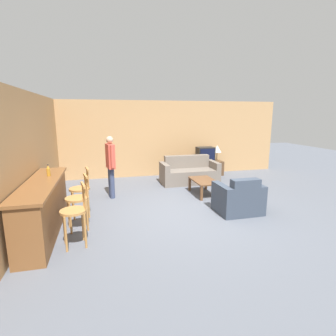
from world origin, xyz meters
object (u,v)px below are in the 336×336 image
(bar_chair_near, at_px, (75,214))
(table_lamp, at_px, (217,149))
(tv, at_px, (205,154))
(person_by_window, at_px, (111,163))
(bar_chair_far, at_px, (80,191))
(couch_far, at_px, (189,173))
(tv_unit, at_px, (205,168))
(armchair_near, at_px, (239,199))
(coffee_table, at_px, (204,182))
(bottle, at_px, (48,171))
(bar_chair_mid, at_px, (78,201))

(bar_chair_near, height_order, table_lamp, table_lamp)
(tv, relative_size, person_by_window, 0.37)
(bar_chair_far, bearing_deg, couch_far, 34.03)
(couch_far, bearing_deg, tv_unit, 44.02)
(armchair_near, relative_size, person_by_window, 0.58)
(armchair_near, height_order, coffee_table, armchair_near)
(bar_chair_far, bearing_deg, bottle, -157.04)
(bar_chair_far, distance_m, coffee_table, 3.22)
(couch_far, xyz_separation_m, coffee_table, (-0.02, -1.31, 0.04))
(bar_chair_near, relative_size, table_lamp, 1.87)
(bar_chair_far, bearing_deg, tv, 36.45)
(armchair_near, relative_size, tv_unit, 0.76)
(tv, distance_m, bottle, 5.57)
(armchair_near, xyz_separation_m, tv_unit, (0.66, 3.59, -0.06))
(tv_unit, height_order, tv, tv)
(couch_far, xyz_separation_m, armchair_near, (0.22, -2.74, 0.00))
(coffee_table, xyz_separation_m, tv, (0.90, 2.16, 0.41))
(tv_unit, height_order, person_by_window, person_by_window)
(bar_chair_far, distance_m, table_lamp, 5.37)
(couch_far, bearing_deg, bottle, -147.45)
(tv_unit, bearing_deg, armchair_near, -100.48)
(bar_chair_far, relative_size, table_lamp, 1.87)
(couch_far, height_order, tv_unit, couch_far)
(bar_chair_near, bearing_deg, bar_chair_far, 90.00)
(bottle, bearing_deg, armchair_near, -5.82)
(couch_far, xyz_separation_m, person_by_window, (-2.45, -0.94, 0.60))
(bar_chair_near, distance_m, table_lamp, 6.20)
(bar_chair_mid, distance_m, bar_chair_far, 0.66)
(armchair_near, distance_m, tv, 3.68)
(coffee_table, bearing_deg, bar_chair_near, -145.66)
(tv_unit, distance_m, tv, 0.50)
(bar_chair_mid, bearing_deg, bottle, 141.23)
(couch_far, height_order, coffee_table, couch_far)
(tv, bearing_deg, couch_far, -136.08)
(couch_far, xyz_separation_m, tv, (0.88, 0.85, 0.45))
(person_by_window, bearing_deg, coffee_table, -8.65)
(bar_chair_mid, xyz_separation_m, bottle, (-0.54, 0.43, 0.52))
(tv, distance_m, table_lamp, 0.48)
(tv, height_order, bottle, bottle)
(bar_chair_mid, relative_size, armchair_near, 1.11)
(couch_far, distance_m, person_by_window, 2.69)
(armchair_near, relative_size, tv, 1.56)
(armchair_near, bearing_deg, tv, 79.51)
(couch_far, relative_size, person_by_window, 1.12)
(bar_chair_near, relative_size, couch_far, 0.58)
(bottle, bearing_deg, tv, 35.04)
(bar_chair_far, relative_size, armchair_near, 1.11)
(bottle, bearing_deg, bar_chair_mid, -38.77)
(tv_unit, bearing_deg, bar_chair_far, -143.52)
(bottle, distance_m, person_by_window, 1.86)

